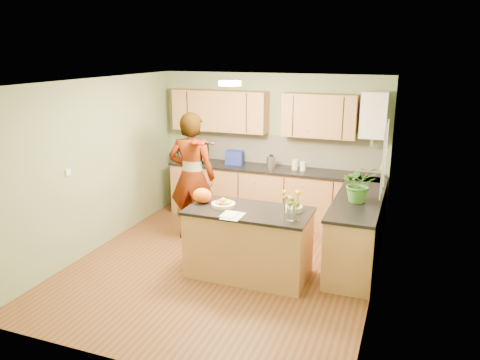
% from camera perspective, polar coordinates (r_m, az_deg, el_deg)
% --- Properties ---
extents(floor, '(4.50, 4.50, 0.00)m').
position_cam_1_polar(floor, '(6.59, -2.10, -10.34)').
color(floor, brown).
rests_on(floor, ground).
extents(ceiling, '(4.00, 4.50, 0.02)m').
position_cam_1_polar(ceiling, '(5.93, -2.34, 11.89)').
color(ceiling, silver).
rests_on(ceiling, wall_back).
extents(wall_back, '(4.00, 0.02, 2.50)m').
position_cam_1_polar(wall_back, '(8.21, 3.88, 4.13)').
color(wall_back, gray).
rests_on(wall_back, floor).
extents(wall_front, '(4.00, 0.02, 2.50)m').
position_cam_1_polar(wall_front, '(4.28, -14.04, -7.41)').
color(wall_front, gray).
rests_on(wall_front, floor).
extents(wall_left, '(0.02, 4.50, 2.50)m').
position_cam_1_polar(wall_left, '(7.14, -17.19, 1.69)').
color(wall_left, gray).
rests_on(wall_left, floor).
extents(wall_right, '(0.02, 4.50, 2.50)m').
position_cam_1_polar(wall_right, '(5.71, 16.65, -1.72)').
color(wall_right, gray).
rests_on(wall_right, floor).
extents(back_counter, '(3.64, 0.62, 0.94)m').
position_cam_1_polar(back_counter, '(8.10, 3.84, -1.73)').
color(back_counter, '#A97043').
rests_on(back_counter, floor).
extents(right_counter, '(0.62, 2.24, 0.94)m').
position_cam_1_polar(right_counter, '(6.78, 14.17, -5.72)').
color(right_counter, '#A97043').
rests_on(right_counter, floor).
extents(splashback, '(3.60, 0.02, 0.52)m').
position_cam_1_polar(splashback, '(8.18, 4.51, 3.72)').
color(splashback, white).
rests_on(splashback, back_counter).
extents(upper_cabinets, '(3.20, 0.34, 0.70)m').
position_cam_1_polar(upper_cabinets, '(8.00, 2.38, 8.21)').
color(upper_cabinets, '#A97043').
rests_on(upper_cabinets, wall_back).
extents(boiler, '(0.40, 0.30, 0.86)m').
position_cam_1_polar(boiler, '(7.64, 16.02, 7.61)').
color(boiler, white).
rests_on(boiler, wall_back).
extents(window_right, '(0.01, 1.30, 1.05)m').
position_cam_1_polar(window_right, '(6.21, 17.24, 2.50)').
color(window_right, white).
rests_on(window_right, wall_right).
extents(light_switch, '(0.02, 0.09, 0.09)m').
position_cam_1_polar(light_switch, '(6.67, -20.23, 0.90)').
color(light_switch, white).
rests_on(light_switch, wall_left).
extents(ceiling_lamp, '(0.30, 0.30, 0.07)m').
position_cam_1_polar(ceiling_lamp, '(6.21, -1.24, 11.71)').
color(ceiling_lamp, '#FFEABF').
rests_on(ceiling_lamp, ceiling).
extents(peninsula_island, '(1.59, 0.81, 0.91)m').
position_cam_1_polar(peninsula_island, '(6.15, 1.05, -7.63)').
color(peninsula_island, '#A97043').
rests_on(peninsula_island, floor).
extents(fruit_dish, '(0.31, 0.31, 0.11)m').
position_cam_1_polar(fruit_dish, '(6.09, -2.03, -2.85)').
color(fruit_dish, beige).
rests_on(fruit_dish, peninsula_island).
extents(orange_bowl, '(0.22, 0.22, 0.13)m').
position_cam_1_polar(orange_bowl, '(5.96, 6.56, -3.28)').
color(orange_bowl, beige).
rests_on(orange_bowl, peninsula_island).
extents(flower_vase, '(0.23, 0.23, 0.43)m').
position_cam_1_polar(flower_vase, '(5.57, 6.29, -2.17)').
color(flower_vase, silver).
rests_on(flower_vase, peninsula_island).
extents(orange_bag, '(0.30, 0.27, 0.20)m').
position_cam_1_polar(orange_bag, '(6.24, -4.62, -1.90)').
color(orange_bag, '#FF6215').
rests_on(orange_bag, peninsula_island).
extents(papers, '(0.23, 0.32, 0.01)m').
position_cam_1_polar(papers, '(5.75, -0.87, -4.39)').
color(papers, silver).
rests_on(papers, peninsula_island).
extents(violinist, '(0.78, 0.57, 2.00)m').
position_cam_1_polar(violinist, '(7.21, -5.86, 0.38)').
color(violinist, '#DCAB87').
rests_on(violinist, floor).
extents(violin, '(0.65, 0.57, 0.16)m').
position_cam_1_polar(violin, '(6.79, -5.31, 4.64)').
color(violin, '#4E0904').
rests_on(violin, violinist).
extents(microwave, '(0.57, 0.45, 0.28)m').
position_cam_1_polar(microwave, '(8.51, -5.71, 3.32)').
color(microwave, white).
rests_on(microwave, back_counter).
extents(blue_box, '(0.32, 0.25, 0.24)m').
position_cam_1_polar(blue_box, '(8.19, -0.66, 2.77)').
color(blue_box, '#202F96').
rests_on(blue_box, back_counter).
extents(kettle, '(0.15, 0.15, 0.28)m').
position_cam_1_polar(kettle, '(7.92, 3.82, 2.26)').
color(kettle, '#B2B3B7').
rests_on(kettle, back_counter).
extents(jar_cream, '(0.13, 0.13, 0.17)m').
position_cam_1_polar(jar_cream, '(7.88, 6.72, 1.87)').
color(jar_cream, beige).
rests_on(jar_cream, back_counter).
extents(jar_white, '(0.12, 0.12, 0.15)m').
position_cam_1_polar(jar_white, '(7.83, 7.68, 1.69)').
color(jar_white, white).
rests_on(jar_white, back_counter).
extents(potted_plant, '(0.56, 0.52, 0.50)m').
position_cam_1_polar(potted_plant, '(6.32, 14.34, -0.42)').
color(potted_plant, '#3D7E2A').
rests_on(potted_plant, right_counter).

